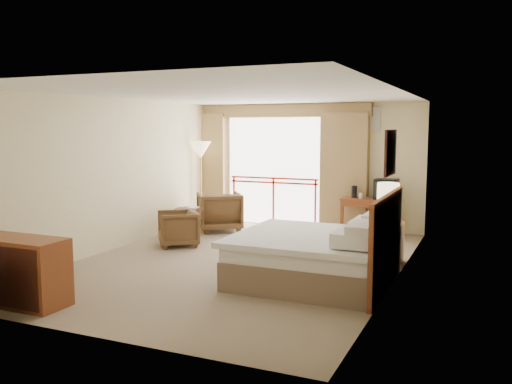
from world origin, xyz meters
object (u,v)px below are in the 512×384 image
at_px(wastebasket, 339,232).
at_px(armchair_far, 220,231).
at_px(side_table, 189,218).
at_px(tv, 386,189).
at_px(floor_lamp, 201,153).
at_px(nightstand, 386,243).
at_px(table_lamp, 388,193).
at_px(armchair_near, 178,246).
at_px(desk, 371,206).
at_px(dresser, 19,271).
at_px(bed, 317,256).

bearing_deg(wastebasket, armchair_far, -176.54).
bearing_deg(wastebasket, side_table, -158.15).
bearing_deg(armchair_far, tv, 157.18).
bearing_deg(floor_lamp, nightstand, -23.38).
xyz_separation_m(table_lamp, armchair_near, (-3.76, -0.29, -1.14)).
bearing_deg(armchair_near, wastebasket, 87.49).
bearing_deg(table_lamp, armchair_near, -175.59).
height_order(desk, floor_lamp, floor_lamp).
xyz_separation_m(wastebasket, armchair_far, (-2.56, -0.15, -0.14)).
bearing_deg(side_table, dresser, -87.81).
xyz_separation_m(wastebasket, floor_lamp, (-3.30, 0.39, 1.47)).
height_order(table_lamp, dresser, table_lamp).
bearing_deg(side_table, tv, 26.04).
xyz_separation_m(tv, armchair_near, (-3.35, -2.42, -0.96)).
bearing_deg(armchair_far, floor_lamp, -71.96).
distance_m(armchair_near, dresser, 3.68).
relative_size(bed, armchair_near, 2.95).
relative_size(table_lamp, wastebasket, 2.21).
bearing_deg(tv, dresser, -140.37).
height_order(tv, dresser, tv).
height_order(armchair_far, side_table, side_table).
bearing_deg(armchair_far, dresser, 53.82).
distance_m(floor_lamp, dresser, 6.01).
bearing_deg(floor_lamp, table_lamp, -22.84).
xyz_separation_m(table_lamp, dresser, (-3.78, -3.95, -0.72)).
height_order(side_table, dresser, dresser).
height_order(bed, tv, tv).
height_order(desk, wastebasket, desk).
distance_m(bed, nightstand, 1.63).
relative_size(tv, side_table, 0.76).
xyz_separation_m(table_lamp, desk, (-0.71, 2.19, -0.55)).
bearing_deg(wastebasket, desk, 54.43).
distance_m(table_lamp, tv, 2.18).
relative_size(armchair_near, dresser, 0.57).
distance_m(desk, tv, 0.48).
bearing_deg(side_table, nightstand, -6.62).
bearing_deg(bed, table_lamp, 65.38).
distance_m(desk, dresser, 6.87).
distance_m(wastebasket, side_table, 2.97).
relative_size(tv, wastebasket, 1.62).
xyz_separation_m(armchair_far, dresser, (-0.02, -5.30, 0.42)).
height_order(armchair_far, floor_lamp, floor_lamp).
bearing_deg(tv, table_lamp, -100.53).
bearing_deg(desk, side_table, -154.47).
bearing_deg(wastebasket, nightstand, -52.43).
bearing_deg(side_table, armchair_far, 78.73).
xyz_separation_m(table_lamp, armchair_far, (-3.75, 1.35, -1.14)).
height_order(desk, tv, tv).
xyz_separation_m(floor_lamp, dresser, (0.72, -5.85, -1.19)).
height_order(floor_lamp, dresser, floor_lamp).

